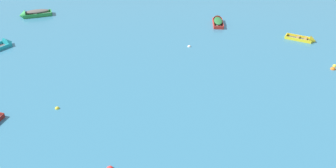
# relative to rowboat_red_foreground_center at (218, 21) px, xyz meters

# --- Properties ---
(rowboat_red_foreground_center) EXTENTS (1.21, 3.39, 1.02)m
(rowboat_red_foreground_center) POSITION_rel_rowboat_red_foreground_center_xyz_m (0.00, 0.00, 0.00)
(rowboat_red_foreground_center) COLOR gray
(rowboat_red_foreground_center) RESTS_ON ground_plane
(rowboat_yellow_outer_right) EXTENTS (3.22, 2.20, 0.98)m
(rowboat_yellow_outer_right) POSITION_rel_rowboat_red_foreground_center_xyz_m (9.20, -4.53, -0.15)
(rowboat_yellow_outer_right) COLOR #4C4C51
(rowboat_yellow_outer_right) RESTS_ON ground_plane
(rowboat_turquoise_near_left) EXTENTS (2.97, 3.86, 1.22)m
(rowboat_turquoise_near_left) POSITION_rel_rowboat_red_foreground_center_xyz_m (-22.01, -8.75, -0.12)
(rowboat_turquoise_near_left) COLOR #4C4C51
(rowboat_turquoise_near_left) RESTS_ON ground_plane
(rowboat_green_distant_center) EXTENTS (4.05, 2.83, 1.30)m
(rowboat_green_distant_center) POSITION_rel_rowboat_red_foreground_center_xyz_m (-22.93, 0.33, 0.04)
(rowboat_green_distant_center) COLOR gray
(rowboat_green_distant_center) RESTS_ON ground_plane
(mooring_buoy_outer_edge) EXTENTS (0.44, 0.44, 0.44)m
(mooring_buoy_outer_edge) POSITION_rel_rowboat_red_foreground_center_xyz_m (9.90, -10.76, -0.29)
(mooring_buoy_outer_edge) COLOR orange
(mooring_buoy_outer_edge) RESTS_ON ground_plane
(mooring_buoy_midfield) EXTENTS (0.33, 0.33, 0.33)m
(mooring_buoy_midfield) POSITION_rel_rowboat_red_foreground_center_xyz_m (-3.11, -7.05, -0.29)
(mooring_buoy_midfield) COLOR silver
(mooring_buoy_midfield) RESTS_ON ground_plane
(mooring_buoy_trailing) EXTENTS (0.35, 0.35, 0.35)m
(mooring_buoy_trailing) POSITION_rel_rowboat_red_foreground_center_xyz_m (10.25, -10.14, -0.29)
(mooring_buoy_trailing) COLOR yellow
(mooring_buoy_trailing) RESTS_ON ground_plane
(mooring_buoy_far_field) EXTENTS (0.32, 0.32, 0.32)m
(mooring_buoy_far_field) POSITION_rel_rowboat_red_foreground_center_xyz_m (-12.46, -18.97, -0.29)
(mooring_buoy_far_field) COLOR yellow
(mooring_buoy_far_field) RESTS_ON ground_plane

